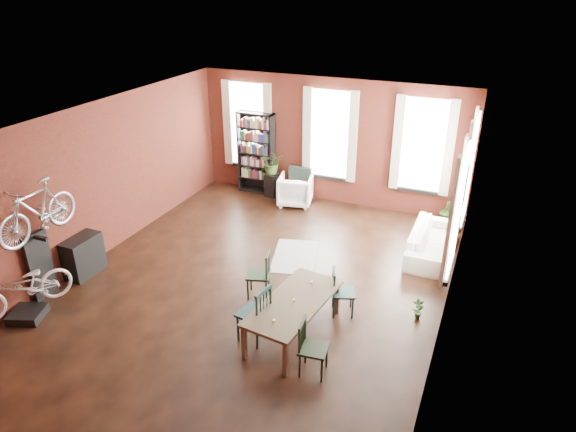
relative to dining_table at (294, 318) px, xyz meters
The scene contains 19 objects.
room 2.67m from the dining_table, 121.86° to the left, with size 9.00×9.04×3.22m.
dining_table is the anchor object (origin of this frame).
dining_chair_a 0.68m from the dining_table, 147.80° to the right, with size 0.47×0.47×1.02m, color #173432.
dining_chair_b 1.32m from the dining_table, 142.24° to the left, with size 0.42×0.42×0.91m, color black.
dining_chair_c 0.95m from the dining_table, 49.53° to the right, with size 0.41×0.41×0.90m, color black.
dining_chair_d 1.06m from the dining_table, 57.73° to the left, with size 0.40×0.40×0.87m, color #183633.
bookshelf 6.33m from the dining_table, 121.55° to the left, with size 1.00×0.32×2.20m, color black.
white_armchair 5.34m from the dining_table, 111.92° to the left, with size 0.83×0.78×0.85m, color white.
cream_sofa 4.01m from the dining_table, 65.49° to the left, with size 2.08×0.61×0.81m, color beige.
striped_rug 2.62m from the dining_table, 111.65° to the left, with size 0.91×1.45×0.01m, color black.
bike_trainer 4.67m from the dining_table, 162.46° to the right, with size 0.53×0.53×0.15m, color black.
bike_wall_rack 4.76m from the dining_table, behind, with size 0.16×0.60×1.30m, color black.
console_table 4.57m from the dining_table, behind, with size 0.40×0.80×0.80m, color black.
plant_stand 5.89m from the dining_table, 118.01° to the left, with size 0.32×0.32×0.63m, color black.
plant_by_sofa 5.56m from the dining_table, 71.02° to the left, with size 0.39×0.70×0.31m, color #2F5823.
plant_small 2.22m from the dining_table, 34.48° to the left, with size 0.21×0.39×0.14m, color #295622.
bicycle_floor 4.72m from the dining_table, 162.96° to the right, with size 0.59×0.89×1.69m, color #BFB3AF.
bicycle_hung 4.85m from the dining_table, behind, with size 0.47×1.00×1.66m, color #A5A8AD.
plant_on_stand 5.94m from the dining_table, 117.91° to the left, with size 0.59×0.66×0.52m, color #385B24.
Camera 1 is at (3.88, -7.44, 5.47)m, focal length 32.00 mm.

